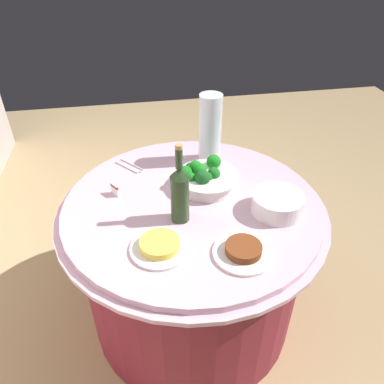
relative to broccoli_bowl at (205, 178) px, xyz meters
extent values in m
plane|color=tan|center=(-0.10, 0.08, -0.79)|extent=(6.00, 6.00, 0.00)
cylinder|color=maroon|center=(-0.10, 0.08, -0.44)|extent=(1.01, 1.01, 0.69)
cylinder|color=#E0B2C6|center=(-0.10, 0.08, -0.09)|extent=(1.16, 1.16, 0.02)
cylinder|color=#E0B2C6|center=(-0.10, 0.08, -0.06)|extent=(1.10, 1.10, 0.03)
cylinder|color=white|center=(0.00, -0.01, -0.02)|extent=(0.26, 0.26, 0.05)
cylinder|color=white|center=(0.00, -0.01, 0.01)|extent=(0.28, 0.28, 0.01)
sphere|color=#197F1E|center=(0.07, -0.05, 0.04)|extent=(0.07, 0.07, 0.07)
sphere|color=#19691E|center=(-0.03, -0.01, 0.02)|extent=(0.04, 0.04, 0.04)
sphere|color=#197E1E|center=(0.02, 0.02, 0.03)|extent=(0.06, 0.06, 0.06)
sphere|color=#19731E|center=(-0.02, 0.07, 0.02)|extent=(0.05, 0.05, 0.05)
sphere|color=#19631E|center=(0.06, 0.06, 0.03)|extent=(0.05, 0.05, 0.05)
sphere|color=#19721E|center=(-0.04, 0.03, 0.03)|extent=(0.05, 0.05, 0.05)
sphere|color=#19771E|center=(0.05, 0.03, 0.03)|extent=(0.06, 0.06, 0.06)
sphere|color=#19691E|center=(-0.01, -0.04, 0.03)|extent=(0.06, 0.06, 0.06)
sphere|color=#19751E|center=(0.01, 0.09, 0.03)|extent=(0.06, 0.06, 0.06)
sphere|color=#19561E|center=(-0.04, 0.02, 0.03)|extent=(0.07, 0.07, 0.07)
cylinder|color=white|center=(-0.23, -0.25, -0.04)|extent=(0.21, 0.21, 0.01)
cylinder|color=white|center=(-0.23, -0.25, -0.03)|extent=(0.21, 0.21, 0.01)
cylinder|color=white|center=(-0.23, -0.25, -0.02)|extent=(0.21, 0.21, 0.01)
cylinder|color=white|center=(-0.23, -0.25, -0.01)|extent=(0.21, 0.21, 0.01)
cylinder|color=white|center=(-0.23, -0.25, 0.00)|extent=(0.21, 0.21, 0.01)
cylinder|color=white|center=(-0.23, -0.25, 0.01)|extent=(0.21, 0.21, 0.01)
cylinder|color=white|center=(-0.23, -0.25, 0.02)|extent=(0.21, 0.21, 0.01)
cylinder|color=white|center=(-0.23, -0.25, 0.03)|extent=(0.21, 0.21, 0.01)
cylinder|color=#24391E|center=(-0.21, 0.15, 0.05)|extent=(0.07, 0.07, 0.20)
cone|color=#24391E|center=(-0.21, 0.15, 0.17)|extent=(0.07, 0.07, 0.04)
cylinder|color=#24391E|center=(-0.21, 0.15, 0.23)|extent=(0.03, 0.03, 0.08)
cylinder|color=#B2844C|center=(-0.21, 0.15, 0.28)|extent=(0.03, 0.03, 0.02)
cylinder|color=silver|center=(0.23, -0.07, 0.12)|extent=(0.11, 0.11, 0.34)
sphere|color=#E5B26B|center=(0.25, -0.07, -0.01)|extent=(0.06, 0.06, 0.06)
sphere|color=#E5B26B|center=(0.22, -0.05, -0.01)|extent=(0.06, 0.06, 0.06)
sphere|color=#E5B26B|center=(0.22, -0.09, -0.01)|extent=(0.06, 0.06, 0.06)
sphere|color=#72C64C|center=(0.25, -0.06, 0.05)|extent=(0.06, 0.06, 0.06)
sphere|color=#72C64C|center=(0.21, -0.06, 0.05)|extent=(0.06, 0.06, 0.06)
sphere|color=#72C64C|center=(0.23, -0.09, 0.05)|extent=(0.06, 0.06, 0.06)
sphere|color=red|center=(0.24, -0.05, 0.10)|extent=(0.06, 0.06, 0.06)
sphere|color=red|center=(0.21, -0.07, 0.10)|extent=(0.06, 0.06, 0.06)
sphere|color=red|center=(0.24, -0.09, 0.10)|extent=(0.06, 0.06, 0.06)
sphere|color=#E5B26B|center=(0.22, -0.05, 0.15)|extent=(0.06, 0.06, 0.06)
sphere|color=#E5B26B|center=(0.21, -0.08, 0.15)|extent=(0.06, 0.06, 0.06)
sphere|color=#E5B26B|center=(0.25, -0.08, 0.15)|extent=(0.06, 0.06, 0.06)
cylinder|color=silver|center=(0.22, 0.35, -0.04)|extent=(0.13, 0.11, 0.01)
cylinder|color=silver|center=(0.24, 0.32, -0.04)|extent=(0.13, 0.11, 0.01)
sphere|color=silver|center=(0.17, 0.28, -0.04)|extent=(0.01, 0.01, 0.01)
cylinder|color=white|center=(-0.37, 0.24, -0.04)|extent=(0.22, 0.22, 0.01)
cylinder|color=#F2D14C|center=(-0.37, 0.24, -0.02)|extent=(0.15, 0.15, 0.03)
cylinder|color=white|center=(-0.44, -0.05, -0.04)|extent=(0.22, 0.22, 0.01)
cylinder|color=brown|center=(-0.44, -0.05, -0.02)|extent=(0.13, 0.13, 0.03)
cube|color=white|center=(0.00, 0.40, -0.02)|extent=(0.05, 0.03, 0.05)
cube|color=maroon|center=(0.00, 0.40, 0.00)|extent=(0.05, 0.03, 0.01)
camera|label=1|loc=(-1.33, 0.30, 0.91)|focal=34.27mm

